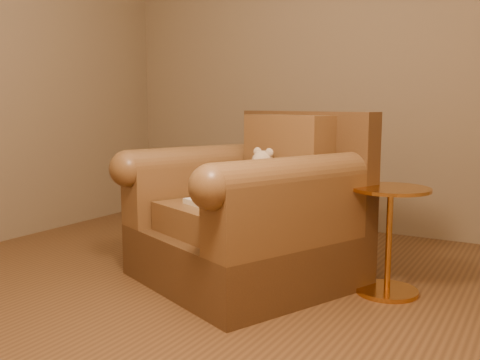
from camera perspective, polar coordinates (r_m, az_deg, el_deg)
The scene contains 5 objects.
floor at distance 2.93m, azimuth -4.38°, elevation -12.59°, with size 4.00×4.00×0.00m, color brown.
armchair at distance 3.15m, azimuth 1.21°, elevation -3.81°, with size 1.42×1.39×0.99m.
teddy_bear at distance 3.20m, azimuth 2.11°, elevation 0.12°, with size 0.22×0.26×0.31m.
guidebook at distance 2.96m, azimuth -2.26°, elevation -2.52°, with size 0.45×0.37×0.03m.
side_table at distance 3.03m, azimuth 15.60°, elevation -5.87°, with size 0.42×0.42×0.59m.
Camera 1 is at (1.57, -2.25, 1.03)m, focal length 40.00 mm.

